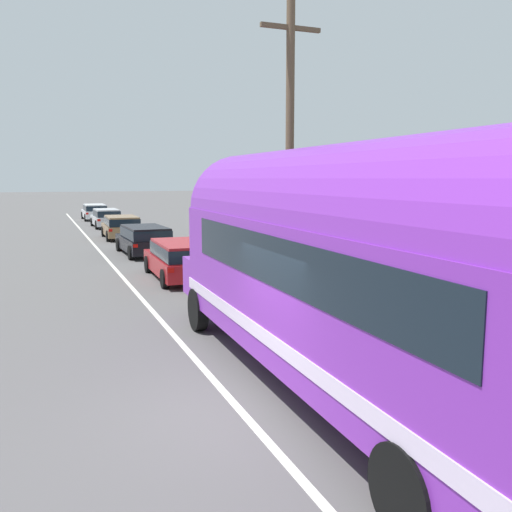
{
  "coord_description": "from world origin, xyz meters",
  "views": [
    {
      "loc": [
        -2.78,
        -7.55,
        3.58
      ],
      "look_at": [
        1.62,
        3.51,
        1.9
      ],
      "focal_mm": 38.58,
      "sensor_mm": 36.0,
      "label": 1
    }
  ],
  "objects_px": {
    "painted_bus": "(352,262)",
    "car_lead": "(180,257)",
    "utility_pole": "(290,148)",
    "car_second": "(144,238)",
    "car_third": "(121,226)",
    "car_fifth": "(95,211)",
    "car_fourth": "(106,217)"
  },
  "relations": [
    {
      "from": "car_fifth",
      "to": "car_third",
      "type": "bearing_deg",
      "value": -90.04
    },
    {
      "from": "car_lead",
      "to": "utility_pole",
      "type": "bearing_deg",
      "value": -65.2
    },
    {
      "from": "utility_pole",
      "to": "car_third",
      "type": "bearing_deg",
      "value": 96.43
    },
    {
      "from": "car_third",
      "to": "car_fourth",
      "type": "height_order",
      "value": "same"
    },
    {
      "from": "painted_bus",
      "to": "car_third",
      "type": "height_order",
      "value": "painted_bus"
    },
    {
      "from": "painted_bus",
      "to": "car_fourth",
      "type": "xyz_separation_m",
      "value": [
        0.19,
        34.25,
        -1.52
      ]
    },
    {
      "from": "car_fourth",
      "to": "car_fifth",
      "type": "distance_m",
      "value": 8.05
    },
    {
      "from": "car_second",
      "to": "car_fourth",
      "type": "relative_size",
      "value": 1.06
    },
    {
      "from": "utility_pole",
      "to": "car_second",
      "type": "xyz_separation_m",
      "value": [
        -2.13,
        11.47,
        -3.62
      ]
    },
    {
      "from": "car_second",
      "to": "car_fourth",
      "type": "height_order",
      "value": "same"
    },
    {
      "from": "car_third",
      "to": "car_fifth",
      "type": "bearing_deg",
      "value": 89.96
    },
    {
      "from": "car_fourth",
      "to": "car_fifth",
      "type": "height_order",
      "value": "same"
    },
    {
      "from": "car_lead",
      "to": "car_fifth",
      "type": "bearing_deg",
      "value": 90.03
    },
    {
      "from": "utility_pole",
      "to": "car_lead",
      "type": "distance_m",
      "value": 6.21
    },
    {
      "from": "car_lead",
      "to": "car_fifth",
      "type": "distance_m",
      "value": 30.6
    },
    {
      "from": "utility_pole",
      "to": "painted_bus",
      "type": "relative_size",
      "value": 0.67
    },
    {
      "from": "car_fourth",
      "to": "painted_bus",
      "type": "bearing_deg",
      "value": -90.32
    },
    {
      "from": "painted_bus",
      "to": "car_lead",
      "type": "distance_m",
      "value": 11.8
    },
    {
      "from": "car_second",
      "to": "car_fourth",
      "type": "xyz_separation_m",
      "value": [
        0.06,
        15.65,
        -0.02
      ]
    },
    {
      "from": "utility_pole",
      "to": "car_third",
      "type": "relative_size",
      "value": 1.94
    },
    {
      "from": "painted_bus",
      "to": "car_second",
      "type": "height_order",
      "value": "painted_bus"
    },
    {
      "from": "car_lead",
      "to": "car_fifth",
      "type": "relative_size",
      "value": 1.0
    },
    {
      "from": "car_fourth",
      "to": "car_fifth",
      "type": "relative_size",
      "value": 0.94
    },
    {
      "from": "car_third",
      "to": "car_fifth",
      "type": "relative_size",
      "value": 0.92
    },
    {
      "from": "painted_bus",
      "to": "car_fourth",
      "type": "bearing_deg",
      "value": 89.68
    },
    {
      "from": "painted_bus",
      "to": "car_fifth",
      "type": "relative_size",
      "value": 2.68
    },
    {
      "from": "car_fourth",
      "to": "car_fifth",
      "type": "xyz_separation_m",
      "value": [
        -0.05,
        8.05,
        0.01
      ]
    },
    {
      "from": "utility_pole",
      "to": "car_fifth",
      "type": "relative_size",
      "value": 1.79
    },
    {
      "from": "utility_pole",
      "to": "painted_bus",
      "type": "height_order",
      "value": "utility_pole"
    },
    {
      "from": "car_third",
      "to": "car_fifth",
      "type": "distance_m",
      "value": 16.2
    },
    {
      "from": "utility_pole",
      "to": "car_second",
      "type": "height_order",
      "value": "utility_pole"
    },
    {
      "from": "utility_pole",
      "to": "car_fourth",
      "type": "relative_size",
      "value": 1.91
    }
  ]
}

